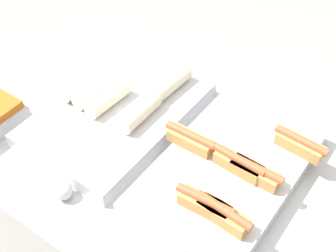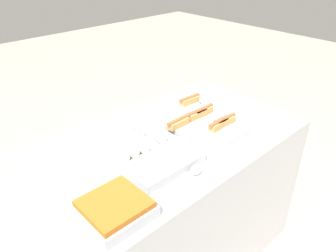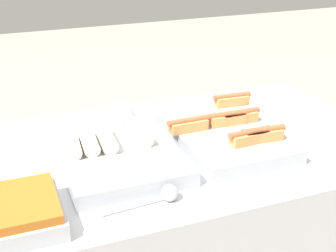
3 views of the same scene
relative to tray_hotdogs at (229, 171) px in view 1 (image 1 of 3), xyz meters
name	(u,v)px [view 1 (image 1 of 3)]	position (x,y,z in m)	size (l,w,h in m)	color
counter	(175,236)	(-0.17, 0.00, -0.48)	(1.44, 0.85, 0.90)	#B7BABF
tray_hotdogs	(229,171)	(0.00, 0.00, 0.00)	(0.40, 0.55, 0.10)	#B7BABF
tray_wraps	(118,110)	(-0.39, 0.01, 0.00)	(0.36, 0.54, 0.10)	#B7BABF
serving_spoon_near	(60,189)	(-0.33, -0.30, -0.01)	(0.22, 0.05, 0.05)	silver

